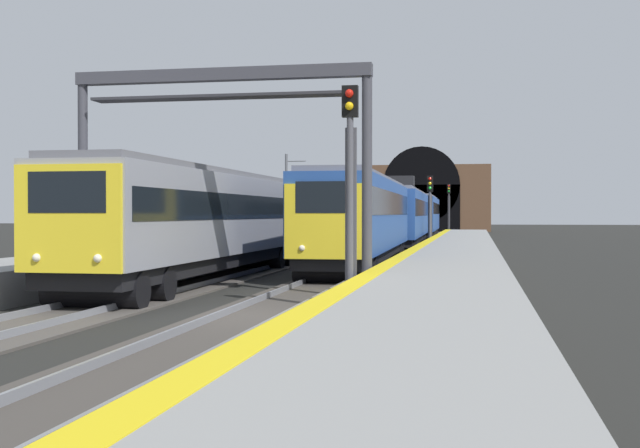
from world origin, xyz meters
name	(u,v)px	position (x,y,z in m)	size (l,w,h in m)	color
ground_plane	(256,319)	(0.00, 0.00, 0.00)	(320.00, 320.00, 0.00)	black
platform_right	(433,301)	(0.00, -3.94, 0.47)	(112.00, 3.58, 0.93)	gray
platform_right_edge_strip	(362,279)	(0.00, -2.40, 0.94)	(112.00, 0.50, 0.01)	yellow
track_main_line	(256,317)	(0.00, 0.00, 0.04)	(160.00, 2.76, 0.21)	#423D38
track_adjacent_line	(76,312)	(0.00, 4.41, 0.04)	(160.00, 2.96, 0.21)	#4C4742
train_main_approaching	(401,215)	(35.81, 0.00, 2.27)	(56.50, 3.18, 4.83)	#264C99
train_adjacent_platform	(315,216)	(28.92, 4.41, 2.21)	(58.91, 2.86, 4.76)	gray
railway_signal_near	(350,180)	(1.54, -1.90, 3.16)	(0.39, 0.38, 5.42)	#4C4C54
railway_signal_mid	(430,205)	(35.61, -1.90, 2.94)	(0.39, 0.38, 4.82)	#4C4C54
railway_signal_far	(449,204)	(72.37, -1.90, 3.37)	(0.39, 0.38, 5.60)	#38383D
overhead_signal_gantry	(220,123)	(4.19, 2.20, 4.91)	(0.70, 8.59, 6.44)	#3F3F47
tunnel_portal	(422,198)	(90.39, 2.20, 4.41)	(2.69, 17.87, 11.14)	brown
catenary_mast_near	(287,197)	(47.62, 10.52, 3.72)	(0.22, 1.74, 7.27)	#595B60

